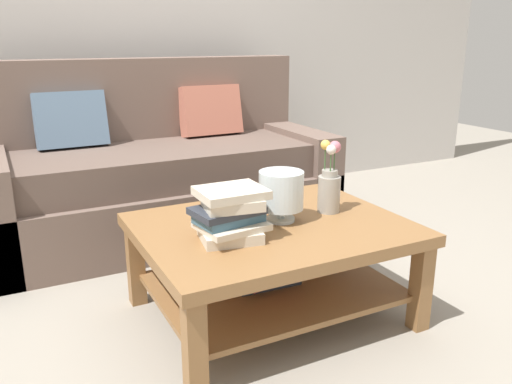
% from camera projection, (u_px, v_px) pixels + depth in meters
% --- Properties ---
extents(ground_plane, '(10.00, 10.00, 0.00)m').
position_uv_depth(ground_plane, '(236.00, 287.00, 2.58)').
color(ground_plane, gray).
extents(back_wall, '(6.40, 0.12, 2.70)m').
position_uv_depth(back_wall, '(133.00, 12.00, 3.61)').
color(back_wall, '#BCB7B2').
rests_on(back_wall, ground).
extents(couch, '(2.07, 0.90, 1.06)m').
position_uv_depth(couch, '(158.00, 175.00, 3.24)').
color(couch, brown).
rests_on(couch, ground).
extents(coffee_table, '(1.11, 0.87, 0.43)m').
position_uv_depth(coffee_table, '(271.00, 250.00, 2.24)').
color(coffee_table, olive).
rests_on(coffee_table, ground).
extents(book_stack_main, '(0.29, 0.24, 0.20)m').
position_uv_depth(book_stack_main, '(230.00, 214.00, 2.01)').
color(book_stack_main, beige).
rests_on(book_stack_main, coffee_table).
extents(glass_hurricane_vase, '(0.19, 0.19, 0.22)m').
position_uv_depth(glass_hurricane_vase, '(281.00, 191.00, 2.21)').
color(glass_hurricane_vase, silver).
rests_on(glass_hurricane_vase, coffee_table).
extents(flower_pitcher, '(0.10, 0.10, 0.33)m').
position_uv_depth(flower_pitcher, '(329.00, 186.00, 2.33)').
color(flower_pitcher, '#9E998E').
rests_on(flower_pitcher, coffee_table).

